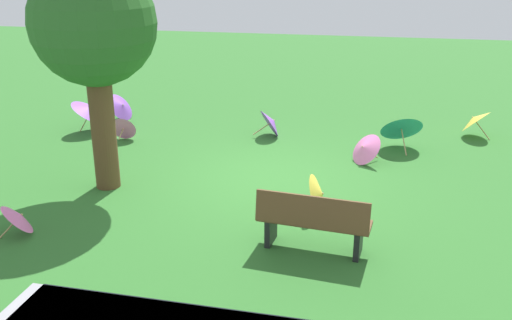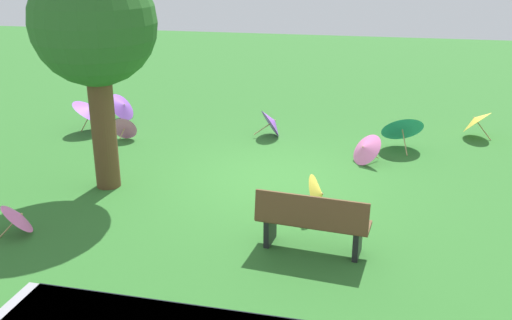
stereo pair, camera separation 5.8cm
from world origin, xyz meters
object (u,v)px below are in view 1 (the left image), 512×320
object	(u,v)px
parasol_teal_0	(401,126)
shade_tree	(94,27)
parasol_pink_1	(19,217)
parasol_purple_4	(272,122)
park_bench	(313,222)
parasol_yellow_2	(319,194)
parasol_purple_2	(121,106)
parasol_yellow_0	(474,120)
parasol_purple_1	(92,110)
parasol_pink_0	(124,127)
parasol_pink_2	(364,148)

from	to	relation	value
parasol_teal_0	shade_tree	bearing A→B (deg)	32.15
parasol_pink_1	parasol_purple_4	world-z (taller)	parasol_purple_4
park_bench	parasol_yellow_2	xyz separation A→B (m)	(0.04, -1.26, -0.12)
park_bench	parasol_purple_2	size ratio (longest dim) A/B	1.93
shade_tree	parasol_teal_0	size ratio (longest dim) A/B	3.69
parasol_yellow_0	parasol_purple_4	world-z (taller)	parasol_yellow_0
parasol_purple_1	parasol_yellow_2	size ratio (longest dim) A/B	1.54
parasol_purple_1	parasol_yellow_0	bearing A→B (deg)	-170.76
parasol_pink_0	parasol_yellow_2	size ratio (longest dim) A/B	0.86
parasol_purple_1	parasol_teal_0	xyz separation A→B (m)	(-7.10, -0.25, -0.04)
parasol_yellow_2	parasol_purple_4	world-z (taller)	parasol_yellow_2
parasol_yellow_0	parasol_pink_0	bearing A→B (deg)	13.30
parasol_yellow_0	parasol_purple_1	xyz separation A→B (m)	(8.78, 1.43, 0.13)
parasol_teal_0	parasol_purple_2	xyz separation A→B (m)	(6.88, -0.91, -0.16)
parasol_pink_2	parasol_purple_4	world-z (taller)	parasol_purple_4
parasol_purple_4	parasol_teal_0	bearing A→B (deg)	174.62
parasol_pink_0	parasol_pink_2	size ratio (longest dim) A/B	0.70
park_bench	parasol_pink_0	distance (m)	6.43
shade_tree	parasol_pink_0	distance (m)	3.78
parasol_yellow_2	shade_tree	bearing A→B (deg)	-5.78
parasol_purple_2	parasol_yellow_2	xyz separation A→B (m)	(-5.51, 4.62, 0.00)
parasol_yellow_0	parasol_purple_1	bearing A→B (deg)	9.24
shade_tree	parasol_yellow_2	size ratio (longest dim) A/B	5.61
park_bench	parasol_yellow_0	world-z (taller)	park_bench
parasol_purple_1	parasol_purple_4	xyz separation A→B (m)	(-4.22, -0.52, -0.20)
shade_tree	parasol_pink_1	distance (m)	3.31
parasol_purple_2	parasol_purple_4	size ratio (longest dim) A/B	0.99
parasol_yellow_2	parasol_purple_2	bearing A→B (deg)	-39.93
park_bench	parasol_purple_1	distance (m)	7.45
parasol_pink_1	parasol_purple_4	size ratio (longest dim) A/B	0.89
shade_tree	parasol_purple_4	bearing A→B (deg)	-123.63
parasol_purple_1	parasol_pink_1	distance (m)	5.31
parasol_purple_2	parasol_purple_4	xyz separation A→B (m)	(-4.00, 0.64, -0.00)
parasol_pink_0	parasol_pink_2	bearing A→B (deg)	175.28
parasol_teal_0	parasol_purple_2	bearing A→B (deg)	-7.57
parasol_pink_2	shade_tree	bearing A→B (deg)	25.86
parasol_yellow_0	parasol_pink_2	xyz separation A→B (m)	(2.41, 2.29, -0.10)
shade_tree	parasol_yellow_0	distance (m)	8.62
shade_tree	parasol_pink_2	bearing A→B (deg)	-154.14
parasol_purple_4	parasol_pink_2	bearing A→B (deg)	147.30
parasol_pink_1	parasol_pink_2	bearing A→B (deg)	-139.48
parasol_pink_0	parasol_purple_4	distance (m)	3.37
parasol_yellow_0	parasol_purple_2	distance (m)	8.57
shade_tree	parasol_purple_1	world-z (taller)	shade_tree
park_bench	parasol_purple_2	bearing A→B (deg)	-46.62
parasol_pink_1	parasol_pink_2	distance (m)	6.54
parasol_purple_1	parasol_yellow_2	distance (m)	6.69
parasol_purple_2	parasol_yellow_0	bearing A→B (deg)	-178.23
shade_tree	parasol_purple_1	xyz separation A→B (m)	(1.84, -3.06, -2.31)
parasol_purple_1	parasol_pink_2	world-z (taller)	parasol_purple_1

